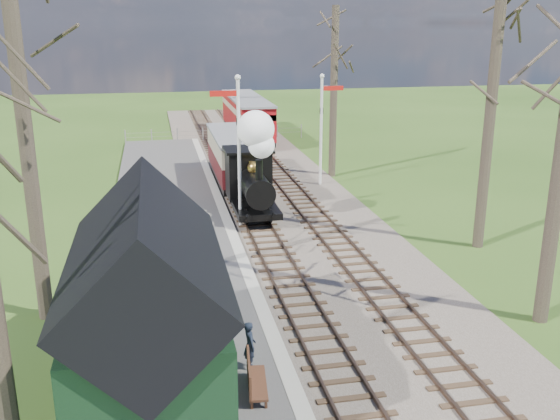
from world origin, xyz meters
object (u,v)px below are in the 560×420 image
(semaphore_near, at_px, (237,141))
(locomotive, at_px, (253,171))
(person, at_px, (250,345))
(station_shed, at_px, (148,312))
(coach, at_px, (235,155))
(bench, at_px, (253,377))
(semaphore_far, at_px, (323,122))
(red_carriage_a, at_px, (253,122))
(sign_board, at_px, (221,318))
(red_carriage_b, at_px, (241,111))

(semaphore_near, relative_size, locomotive, 1.33)
(person, bearing_deg, station_shed, 103.28)
(coach, xyz_separation_m, bench, (-2.13, -19.33, -1.00))
(semaphore_far, xyz_separation_m, coach, (-4.37, 1.06, -1.77))
(locomotive, relative_size, person, 3.90)
(semaphore_far, distance_m, bench, 19.58)
(semaphore_near, relative_size, red_carriage_a, 1.08)
(locomotive, height_order, sign_board, locomotive)
(semaphore_near, bearing_deg, sign_board, -100.41)
(station_shed, xyz_separation_m, locomotive, (4.29, 13.00, -0.11))
(station_shed, relative_size, coach, 0.84)
(semaphore_far, xyz_separation_m, sign_board, (-6.92, -15.66, -2.57))
(semaphore_near, relative_size, bench, 4.30)
(semaphore_far, bearing_deg, red_carriage_b, 95.98)
(semaphore_far, distance_m, red_carriage_a, 11.69)
(bench, bearing_deg, person, 84.80)
(bench, bearing_deg, red_carriage_a, 80.96)
(station_shed, xyz_separation_m, semaphore_near, (3.53, 12.00, 1.35))
(coach, bearing_deg, station_shed, -102.70)
(locomotive, xyz_separation_m, coach, (0.01, 6.07, -0.58))
(sign_board, distance_m, bench, 2.64)
(semaphore_near, xyz_separation_m, coach, (0.77, 7.06, -2.04))
(semaphore_far, bearing_deg, red_carriage_a, 98.82)
(station_shed, relative_size, locomotive, 1.34)
(station_shed, bearing_deg, person, 18.81)
(locomotive, bearing_deg, person, -99.38)
(semaphore_near, xyz_separation_m, red_carriage_b, (3.37, 22.93, -1.96))
(red_carriage_a, bearing_deg, red_carriage_b, 90.00)
(semaphore_far, distance_m, coach, 4.84)
(red_carriage_b, bearing_deg, red_carriage_a, -90.00)
(sign_board, bearing_deg, red_carriage_a, 79.25)
(semaphore_near, distance_m, person, 11.65)
(semaphore_near, height_order, sign_board, semaphore_near)
(station_shed, relative_size, red_carriage_b, 1.09)
(semaphore_far, bearing_deg, semaphore_near, -130.60)
(sign_board, relative_size, person, 0.97)
(semaphore_far, height_order, red_carriage_b, semaphore_far)
(semaphore_far, bearing_deg, coach, 166.35)
(semaphore_far, xyz_separation_m, locomotive, (-4.39, -5.00, -1.20))
(locomotive, xyz_separation_m, red_carriage_b, (2.61, 21.94, -0.49))
(red_carriage_a, relative_size, sign_board, 4.91)
(person, bearing_deg, red_carriage_b, -13.25)
(semaphore_far, xyz_separation_m, red_carriage_b, (-1.77, 16.93, -1.69))
(semaphore_near, distance_m, locomotive, 1.93)
(coach, height_order, person, coach)
(locomotive, bearing_deg, coach, 89.89)
(sign_board, bearing_deg, station_shed, -126.85)
(sign_board, bearing_deg, coach, 81.35)
(locomotive, distance_m, bench, 13.52)
(sign_board, distance_m, person, 1.65)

